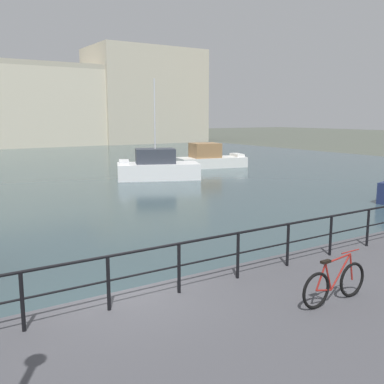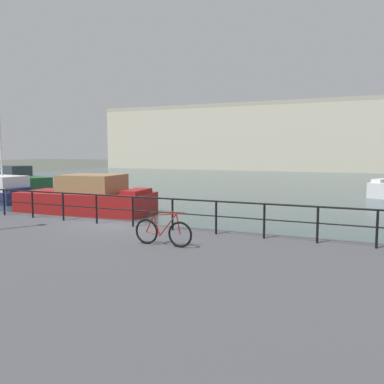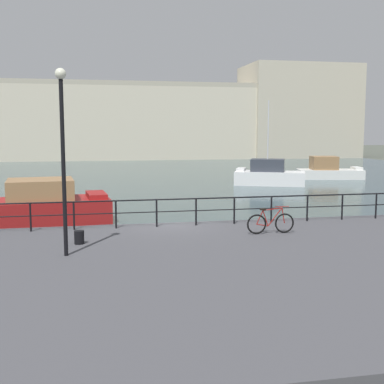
# 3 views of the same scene
# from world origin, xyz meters

# --- Properties ---
(ground_plane) EXTENTS (240.00, 240.00, 0.00)m
(ground_plane) POSITION_xyz_m (0.00, 0.00, 0.00)
(ground_plane) COLOR #4C5147
(moored_red_daysailer) EXTENTS (6.18, 3.53, 2.08)m
(moored_red_daysailer) POSITION_xyz_m (18.30, 22.86, 0.78)
(moored_red_daysailer) COLOR white
(moored_red_daysailer) RESTS_ON water_basin
(moored_cabin_cruiser) EXTENTS (6.14, 4.51, 6.85)m
(moored_cabin_cruiser) POSITION_xyz_m (11.13, 19.04, 0.83)
(moored_cabin_cruiser) COLOR white
(moored_cabin_cruiser) RESTS_ON water_basin
(quay_railing) EXTENTS (20.16, 0.07, 1.08)m
(quay_railing) POSITION_xyz_m (0.14, -0.75, 1.49)
(quay_railing) COLOR black
(quay_railing) RESTS_ON quay_promenade
(parked_bicycle) EXTENTS (1.77, 0.09, 0.98)m
(parked_bicycle) POSITION_xyz_m (3.21, -2.83, 1.15)
(parked_bicycle) COLOR black
(parked_bicycle) RESTS_ON quay_promenade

